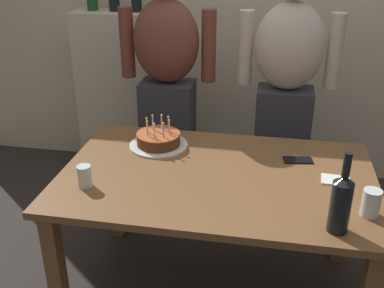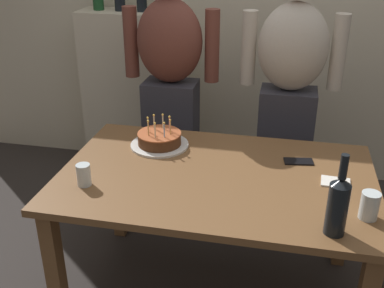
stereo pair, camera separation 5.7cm
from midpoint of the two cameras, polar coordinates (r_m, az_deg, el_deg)
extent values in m
cube|color=beige|center=(3.52, 8.02, 16.64)|extent=(5.20, 0.10, 2.60)
cube|color=brown|center=(2.23, 3.75, -4.13)|extent=(1.50, 0.96, 0.03)
cube|color=brown|center=(2.31, -15.78, -15.21)|extent=(0.07, 0.07, 0.70)
cube|color=brown|center=(2.91, -8.60, -5.18)|extent=(0.07, 0.07, 0.70)
cube|color=brown|center=(2.79, 18.96, -7.94)|extent=(0.07, 0.07, 0.70)
cylinder|color=white|center=(2.50, -3.36, -0.10)|extent=(0.31, 0.31, 0.01)
cylinder|color=#512D19|center=(2.48, -3.38, 0.63)|extent=(0.23, 0.23, 0.06)
cylinder|color=#B75B33|center=(2.47, -3.40, 1.31)|extent=(0.23, 0.23, 0.01)
cylinder|color=#93B7DB|center=(2.40, -2.76, 1.65)|extent=(0.01, 0.01, 0.07)
sphere|color=#F9C64C|center=(2.38, -2.78, 2.61)|extent=(0.01, 0.01, 0.01)
cylinder|color=#EAB266|center=(2.44, -2.03, 2.01)|extent=(0.01, 0.01, 0.07)
sphere|color=#F9C64C|center=(2.42, -2.04, 2.96)|extent=(0.01, 0.01, 0.01)
cylinder|color=pink|center=(2.48, -2.12, 2.44)|extent=(0.01, 0.01, 0.07)
sphere|color=#F9C64C|center=(2.46, -2.14, 3.38)|extent=(0.01, 0.01, 0.01)
cylinder|color=beige|center=(2.51, -2.96, 2.70)|extent=(0.01, 0.01, 0.07)
sphere|color=#F9C64C|center=(2.49, -2.99, 3.63)|extent=(0.01, 0.01, 0.01)
cylinder|color=beige|center=(2.51, -4.06, 2.65)|extent=(0.01, 0.01, 0.07)
sphere|color=#F9C64C|center=(2.49, -4.09, 3.58)|extent=(0.01, 0.01, 0.01)
cylinder|color=beige|center=(2.47, -4.80, 2.31)|extent=(0.01, 0.01, 0.07)
sphere|color=#F9C64C|center=(2.46, -4.83, 3.25)|extent=(0.01, 0.01, 0.01)
cylinder|color=#EAB266|center=(2.43, -4.75, 1.87)|extent=(0.01, 0.01, 0.07)
sphere|color=#F9C64C|center=(2.41, -4.79, 2.83)|extent=(0.01, 0.01, 0.01)
cylinder|color=beige|center=(2.40, -3.90, 1.59)|extent=(0.01, 0.01, 0.07)
sphere|color=#F9C64C|center=(2.38, -3.93, 2.56)|extent=(0.01, 0.01, 0.01)
cylinder|color=silver|center=(2.15, -12.49, -3.75)|extent=(0.06, 0.06, 0.10)
cylinder|color=silver|center=(2.01, 21.85, -7.09)|extent=(0.08, 0.08, 0.12)
cylinder|color=black|center=(1.85, 18.33, -7.70)|extent=(0.08, 0.08, 0.21)
cone|color=black|center=(1.79, 18.85, -4.45)|extent=(0.08, 0.08, 0.03)
cylinder|color=black|center=(1.76, 19.13, -2.68)|extent=(0.03, 0.03, 0.10)
cube|color=black|center=(2.39, 13.69, -2.11)|extent=(0.15, 0.09, 0.01)
cube|color=white|center=(2.25, 18.02, -4.52)|extent=(0.14, 0.11, 0.01)
cube|color=#33333D|center=(3.13, -2.00, -0.37)|extent=(0.34, 0.23, 0.92)
ellipsoid|color=brown|center=(2.89, -2.22, 12.59)|extent=(0.41, 0.27, 0.52)
cylinder|color=brown|center=(2.88, 3.08, 11.97)|extent=(0.09, 0.09, 0.44)
cylinder|color=brown|center=(3.00, -7.00, 12.38)|extent=(0.09, 0.09, 0.44)
cube|color=#33333D|center=(3.05, 11.68, -1.63)|extent=(0.34, 0.23, 0.92)
ellipsoid|color=beige|center=(2.81, 12.98, 11.59)|extent=(0.41, 0.27, 0.52)
cylinder|color=beige|center=(2.86, 18.21, 10.68)|extent=(0.09, 0.09, 0.44)
cylinder|color=beige|center=(2.85, 7.61, 11.66)|extent=(0.09, 0.09, 0.44)
cube|color=beige|center=(3.64, -6.51, 6.13)|extent=(0.78, 0.30, 1.26)
camera|label=1|loc=(0.03, -89.28, 0.34)|focal=43.17mm
camera|label=2|loc=(0.03, 90.72, -0.34)|focal=43.17mm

